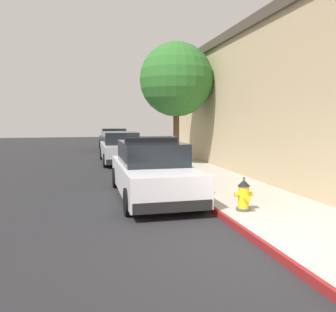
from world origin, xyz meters
The scene contains 9 objects.
ground_plane centered at (-4.66, 10.00, -0.10)m, with size 29.45×60.00×0.20m, color #232326.
sidewalk_pavement centered at (1.34, 10.00, 0.07)m, with size 2.68×60.00×0.14m, color #ADA89E.
curb_painted_edge centered at (-0.04, 10.00, 0.07)m, with size 0.08×60.00×0.14m, color maroon.
storefront_building centered at (5.70, 6.69, 2.85)m, with size 6.28×20.89×5.67m.
police_cruiser centered at (-1.13, 4.36, 0.74)m, with size 1.94×4.84×1.68m.
parked_car_silver_ahead centered at (-1.19, 12.60, 0.74)m, with size 1.94×4.84×1.56m.
parked_car_dark_far centered at (-0.95, 20.30, 0.74)m, with size 1.94×4.84×1.56m.
fire_hydrant centered at (0.51, 1.92, 0.49)m, with size 0.44×0.40×0.76m.
street_tree centered at (1.15, 10.32, 3.98)m, with size 3.34×3.34×5.53m.
Camera 1 is at (-2.92, -5.08, 2.18)m, focal length 36.88 mm.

